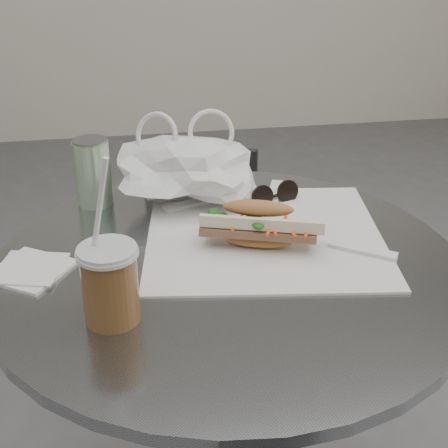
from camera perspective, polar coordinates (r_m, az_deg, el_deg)
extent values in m
cylinder|color=slate|center=(1.24, 0.30, -18.27)|extent=(0.08, 0.08, 0.71)
cylinder|color=slate|center=(1.01, 0.35, -3.81)|extent=(0.76, 0.76, 0.02)
cylinder|color=#2C2C2E|center=(1.91, -2.36, -13.35)|extent=(0.31, 0.31, 0.02)
cylinder|color=#2C2C2E|center=(1.79, -2.48, -8.55)|extent=(0.05, 0.05, 0.41)
cylinder|color=#2C2C2E|center=(1.68, -2.62, -2.83)|extent=(0.35, 0.35, 0.02)
cube|color=#2C2C2E|center=(1.76, -1.44, 3.43)|extent=(0.27, 0.12, 0.24)
cube|color=white|center=(1.08, 3.69, -0.95)|extent=(0.45, 0.43, 0.00)
ellipsoid|color=#B67145|center=(1.03, 3.17, -1.39)|extent=(0.25, 0.15, 0.02)
cube|color=brown|center=(1.02, 3.19, -0.46)|extent=(0.20, 0.11, 0.01)
ellipsoid|color=#B67145|center=(1.02, 3.13, 1.11)|extent=(0.25, 0.15, 0.04)
cylinder|color=brown|center=(0.86, -10.34, -5.74)|extent=(0.08, 0.08, 0.10)
cylinder|color=silver|center=(0.83, -10.66, -2.48)|extent=(0.08, 0.08, 0.01)
cylinder|color=white|center=(0.82, -11.51, 0.03)|extent=(0.05, 0.04, 0.19)
cylinder|color=black|center=(1.17, 3.54, 2.47)|extent=(0.05, 0.03, 0.04)
cylinder|color=black|center=(1.20, 5.84, 2.94)|extent=(0.05, 0.03, 0.04)
cube|color=black|center=(1.19, 4.69, 2.48)|extent=(0.02, 0.01, 0.00)
cube|color=white|center=(1.02, -17.31, -4.06)|extent=(0.15, 0.15, 0.01)
cube|color=white|center=(1.02, -17.34, -3.87)|extent=(0.12, 0.12, 0.00)
cylinder|color=#67A25E|center=(1.20, -11.90, 4.58)|extent=(0.07, 0.07, 0.12)
cylinder|color=slate|center=(1.17, -12.20, 7.47)|extent=(0.06, 0.06, 0.00)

